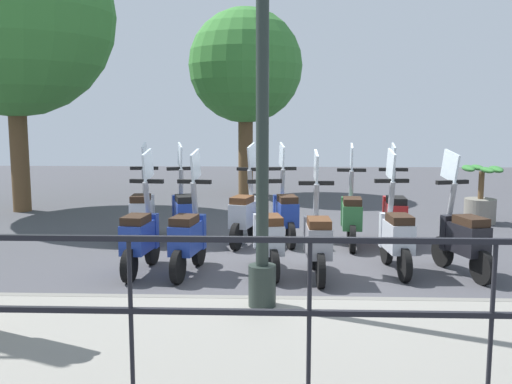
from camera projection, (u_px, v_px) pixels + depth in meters
The scene contains 19 objects.
ground_plane at pixel (292, 259), 7.87m from camera, with size 28.00×28.00×0.00m, color #424247.
promenade_walkway at pixel (301, 345), 4.73m from camera, with size 2.20×20.00×0.15m.
fence_railing at pixel (310, 288), 3.59m from camera, with size 0.04×16.03×1.07m.
lamp_post_near at pixel (262, 104), 5.22m from camera, with size 0.26×0.90×4.33m.
tree_large at pixel (12, 15), 11.22m from camera, with size 4.03×4.03×5.95m.
tree_distant at pixel (245, 67), 13.80m from camera, with size 2.76×2.76×4.53m.
potted_palm at pixel (480, 199), 10.39m from camera, with size 1.06×0.66×1.05m.
scooter_near_0 at pixel (463, 237), 6.99m from camera, with size 1.20×0.54×1.54m.
scooter_near_1 at pixel (396, 235), 7.13m from camera, with size 1.23×0.44×1.54m.
scooter_near_2 at pixel (318, 239), 6.89m from camera, with size 1.23×0.44×1.54m.
scooter_near_3 at pixel (268, 235), 7.08m from camera, with size 1.22×0.48×1.54m.
scooter_near_4 at pixel (188, 236), 7.04m from camera, with size 1.23×0.47×1.54m.
scooter_near_5 at pixel (141, 235), 7.09m from camera, with size 1.23×0.44×1.54m.
scooter_far_0 at pixel (394, 214), 8.62m from camera, with size 1.23×0.44×1.54m.
scooter_far_1 at pixel (352, 215), 8.54m from camera, with size 1.23×0.44×1.54m.
scooter_far_2 at pixel (285, 212), 8.77m from camera, with size 1.23×0.47×1.54m.
scooter_far_3 at pixel (245, 213), 8.69m from camera, with size 1.21×0.53×1.54m.
scooter_far_4 at pixel (184, 212), 8.78m from camera, with size 1.20×0.54×1.54m.
scooter_far_5 at pixel (142, 211), 8.84m from camera, with size 1.23×0.44×1.54m.
Camera 1 is at (-7.68, 0.21, 1.97)m, focal length 40.00 mm.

